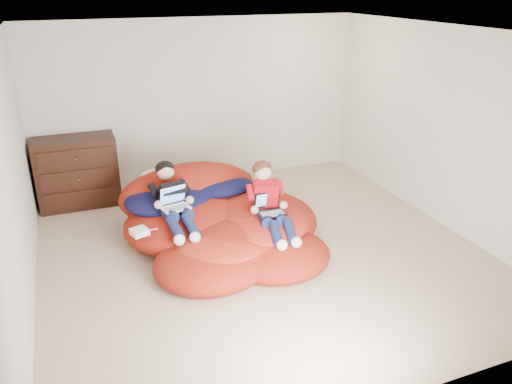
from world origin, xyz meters
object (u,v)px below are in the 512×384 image
Objects in this scene: younger_boy at (269,200)px; laptop_black at (270,207)px; dresser at (78,172)px; older_boy at (172,196)px; beanbag_pile at (221,224)px; laptop_white at (175,202)px.

laptop_black is (0.00, -0.02, -0.08)m from younger_boy.
dresser is at bearing 132.09° from laptop_black.
older_boy is (0.98, -1.69, 0.15)m from dresser.
older_boy reaches higher than beanbag_pile.
laptop_black is at bearing -90.00° from younger_boy.
younger_boy is at bearing -20.64° from laptop_white.
laptop_white is at bearing 178.42° from beanbag_pile.
younger_boy is at bearing 90.00° from laptop_black.
dresser is 2.97m from younger_boy.
dresser reaches higher than beanbag_pile.
beanbag_pile is (1.52, -1.82, -0.24)m from dresser.
laptop_black is at bearing -47.91° from dresser.
dresser is 3.14× the size of laptop_white.
beanbag_pile is 2.08× the size of older_boy.
beanbag_pile is at bearing 142.36° from younger_boy.
dresser is 2.06m from laptop_white.
younger_boy is 2.73× the size of laptop_white.
older_boy is at bearing 152.75° from laptop_black.
older_boy is (-0.54, 0.13, 0.40)m from beanbag_pile.
younger_boy is at bearing -37.64° from beanbag_pile.
laptop_white is at bearing -61.52° from dresser.
older_boy is at bearing -59.85° from dresser.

